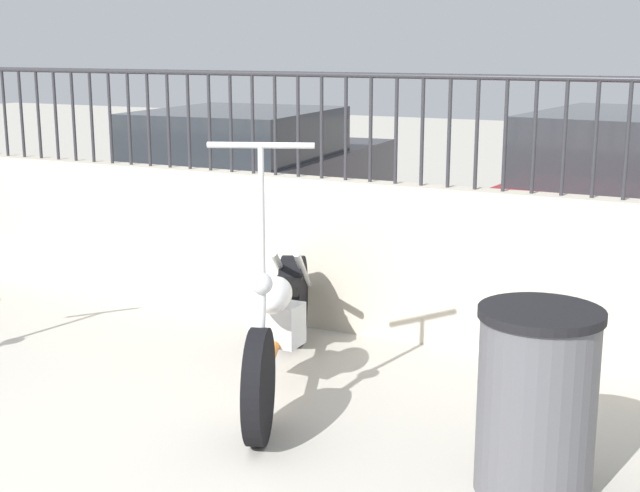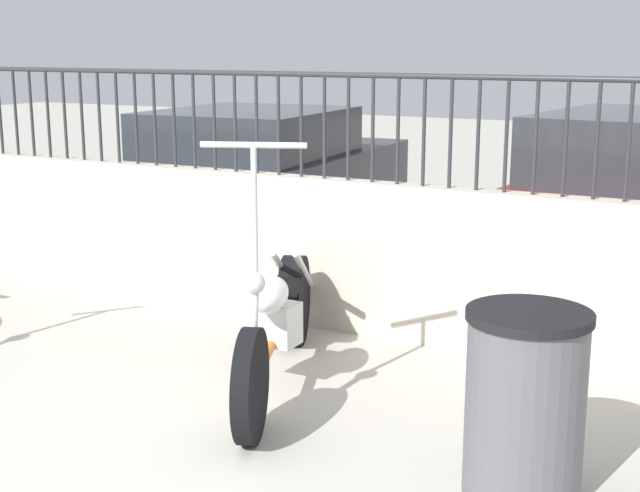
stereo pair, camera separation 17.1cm
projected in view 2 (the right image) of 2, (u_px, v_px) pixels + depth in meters
ground_plane at (50, 460)px, 4.22m from camera, size 40.00×40.00×0.00m
low_wall at (302, 250)px, 6.22m from camera, size 8.71×0.18×1.04m
fence_railing at (301, 107)px, 6.00m from camera, size 8.71×0.04×0.71m
motorcycle_orange at (278, 319)px, 5.18m from camera, size 0.94×2.03×1.47m
trash_bin at (525, 403)px, 3.82m from camera, size 0.54×0.54×0.83m
car_dark_grey at (257, 171)px, 9.09m from camera, size 2.08×4.10×1.29m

